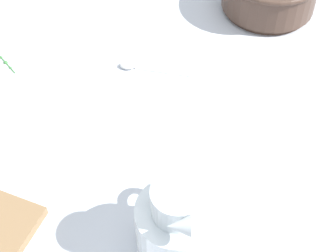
{
  "coord_description": "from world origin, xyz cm",
  "views": [
    {
      "loc": [
        13.11,
        -54.17,
        66.62
      ],
      "look_at": [
        3.14,
        -0.16,
        4.21
      ],
      "focal_mm": 51.89,
      "sensor_mm": 36.0,
      "label": 1
    }
  ],
  "objects": [
    {
      "name": "herb_sprig_0",
      "position": [
        -33.73,
        14.52,
        0.24
      ],
      "size": [
        6.46,
        5.58,
        0.89
      ],
      "color": "#3C783B",
      "rests_on": "ground_plane"
    },
    {
      "name": "ground_plane",
      "position": [
        0.0,
        0.0,
        -1.5
      ],
      "size": [
        144.54,
        104.89,
        3.0
      ],
      "primitive_type": "cube",
      "color": "silver"
    },
    {
      "name": "spoon",
      "position": [
        -5.39,
        17.67,
        0.43
      ],
      "size": [
        14.77,
        2.32,
        1.0
      ],
      "color": "silver",
      "rests_on": "ground_plane"
    },
    {
      "name": "juice_pitcher",
      "position": [
        8.03,
        -19.94,
        5.4
      ],
      "size": [
        11.67,
        15.57,
        15.43
      ],
      "color": "white",
      "rests_on": "ground_plane"
    }
  ]
}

